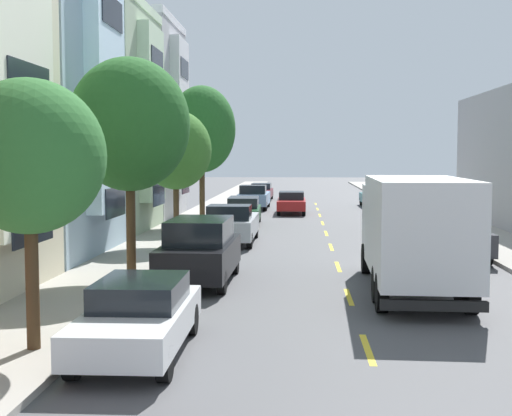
{
  "coord_description": "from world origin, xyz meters",
  "views": [
    {
      "loc": [
        -1.39,
        -6.37,
        3.83
      ],
      "look_at": [
        -3.37,
        25.93,
        1.31
      ],
      "focal_mm": 48.15,
      "sensor_mm": 36.0,
      "label": 1
    }
  ],
  "objects": [
    {
      "name": "ground_plane",
      "position": [
        0.0,
        30.0,
        0.0
      ],
      "size": [
        160.0,
        160.0,
        0.0
      ],
      "primitive_type": "plane",
      "color": "#4C4C4F"
    },
    {
      "name": "townhouse_fourth_sage",
      "position": [
        -14.87,
        26.53,
        5.35
      ],
      "size": [
        13.16,
        7.73,
        11.11
      ],
      "color": "#99AD8E",
      "rests_on": "ground_plane"
    },
    {
      "name": "parked_pickup_sky",
      "position": [
        -4.47,
        41.81,
        0.83
      ],
      "size": [
        2.08,
        5.33,
        1.73
      ],
      "color": "#7A9EC6",
      "rests_on": "ground_plane"
    },
    {
      "name": "parked_pickup_charcoal",
      "position": [
        4.36,
        19.7,
        0.83
      ],
      "size": [
        2.05,
        5.32,
        1.73
      ],
      "color": "#333338",
      "rests_on": "ground_plane"
    },
    {
      "name": "lane_centerline_dashes",
      "position": [
        0.0,
        24.5,
        0.0
      ],
      "size": [
        0.14,
        47.2,
        0.01
      ],
      "color": "yellow",
      "rests_on": "ground_plane"
    },
    {
      "name": "street_tree_nearest",
      "position": [
        -6.4,
        6.17,
        3.78
      ],
      "size": [
        2.85,
        2.85,
        5.12
      ],
      "color": "#47331E",
      "rests_on": "sidewalk_left"
    },
    {
      "name": "moving_red_sedan",
      "position": [
        -1.8,
        38.12,
        0.75
      ],
      "size": [
        1.8,
        4.5,
        1.43
      ],
      "color": "#AD1E1E",
      "rests_on": "ground_plane"
    },
    {
      "name": "parked_pickup_silver",
      "position": [
        -4.23,
        22.98,
        0.83
      ],
      "size": [
        2.03,
        5.31,
        1.73
      ],
      "color": "#B2B5BA",
      "rests_on": "ground_plane"
    },
    {
      "name": "parked_wagon_teal",
      "position": [
        4.25,
        44.1,
        0.8
      ],
      "size": [
        1.92,
        4.74,
        1.5
      ],
      "color": "#195B60",
      "rests_on": "ground_plane"
    },
    {
      "name": "delivery_box_truck",
      "position": [
        1.79,
        12.64,
        1.85
      ],
      "size": [
        2.61,
        7.69,
        3.21
      ],
      "color": "white",
      "rests_on": "ground_plane"
    },
    {
      "name": "street_tree_farthest",
      "position": [
        -6.4,
        29.27,
        5.14
      ],
      "size": [
        3.53,
        3.53,
        7.28
      ],
      "color": "#47331E",
      "rests_on": "sidewalk_left"
    },
    {
      "name": "street_tree_third",
      "position": [
        -6.4,
        21.57,
        4.01
      ],
      "size": [
        2.94,
        2.94,
        5.51
      ],
      "color": "#47331E",
      "rests_on": "sidewalk_left"
    },
    {
      "name": "sidewalk_right",
      "position": [
        7.1,
        28.0,
        0.07
      ],
      "size": [
        3.2,
        120.0,
        0.14
      ],
      "primitive_type": "cube",
      "color": "#A39E93",
      "rests_on": "ground_plane"
    },
    {
      "name": "townhouse_fifth_dove_grey",
      "position": [
        -14.32,
        34.47,
        5.74
      ],
      "size": [
        12.06,
        7.73,
        11.88
      ],
      "color": "#A8A8AD",
      "rests_on": "ground_plane"
    },
    {
      "name": "parked_suv_black",
      "position": [
        -4.3,
        13.78,
        0.99
      ],
      "size": [
        2.04,
        4.83,
        1.93
      ],
      "color": "black",
      "rests_on": "ground_plane"
    },
    {
      "name": "parked_sedan_white",
      "position": [
        -4.42,
        6.41,
        0.75
      ],
      "size": [
        1.83,
        4.51,
        1.43
      ],
      "color": "silver",
      "rests_on": "ground_plane"
    },
    {
      "name": "sidewalk_left",
      "position": [
        -7.1,
        28.0,
        0.07
      ],
      "size": [
        3.2,
        120.0,
        0.14
      ],
      "primitive_type": "cube",
      "color": "#A39E93",
      "rests_on": "ground_plane"
    },
    {
      "name": "parked_sedan_burgundy",
      "position": [
        -4.46,
        51.19,
        0.75
      ],
      "size": [
        1.87,
        4.53,
        1.43
      ],
      "color": "maroon",
      "rests_on": "ground_plane"
    },
    {
      "name": "parked_suv_champagne",
      "position": [
        4.41,
        28.69,
        0.99
      ],
      "size": [
        1.98,
        4.81,
        1.93
      ],
      "color": "tan",
      "rests_on": "ground_plane"
    },
    {
      "name": "street_tree_second",
      "position": [
        -6.4,
        13.87,
        4.71
      ],
      "size": [
        3.6,
        3.6,
        6.58
      ],
      "color": "#47331E",
      "rests_on": "sidewalk_left"
    },
    {
      "name": "parked_wagon_forest",
      "position": [
        -4.37,
        30.98,
        0.8
      ],
      "size": [
        1.94,
        4.75,
        1.5
      ],
      "color": "#194C28",
      "rests_on": "ground_plane"
    }
  ]
}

